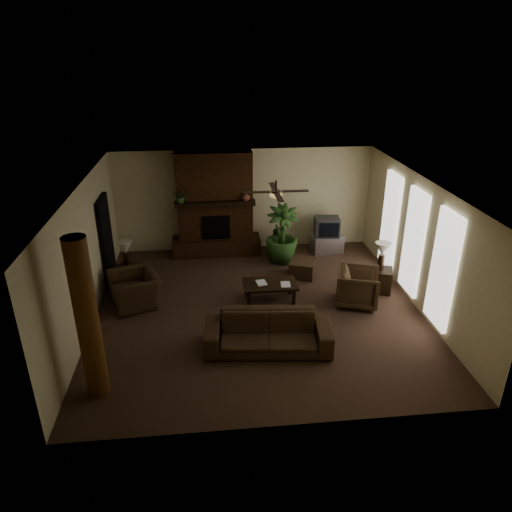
{
  "coord_description": "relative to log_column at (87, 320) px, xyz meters",
  "views": [
    {
      "loc": [
        -1.01,
        -8.95,
        5.35
      ],
      "look_at": [
        0.0,
        0.4,
        1.1
      ],
      "focal_mm": 33.23,
      "sensor_mm": 36.0,
      "label": 1
    }
  ],
  "objects": [
    {
      "name": "tv",
      "position": [
        5.16,
        5.26,
        -0.64
      ],
      "size": [
        0.69,
        0.58,
        0.52
      ],
      "color": "#343436",
      "rests_on": "tv_stand"
    },
    {
      "name": "tv_stand",
      "position": [
        5.2,
        5.31,
        -1.15
      ],
      "size": [
        0.91,
        0.61,
        0.5
      ],
      "primitive_type": "cube",
      "rotation": [
        0.0,
        0.0,
        0.13
      ],
      "color": "#B3B3B5",
      "rests_on": "ground"
    },
    {
      "name": "lamp_right",
      "position": [
        5.88,
        2.98,
        -0.4
      ],
      "size": [
        0.44,
        0.44,
        0.65
      ],
      "color": "#322216",
      "rests_on": "side_table_right"
    },
    {
      "name": "floor_plant",
      "position": [
        3.86,
        4.83,
        -0.97
      ],
      "size": [
        1.07,
        1.64,
        0.86
      ],
      "primitive_type": "imported",
      "rotation": [
        0.0,
        0.0,
        0.15
      ],
      "color": "#2D5120",
      "rests_on": "ground"
    },
    {
      "name": "side_table_left",
      "position": [
        -0.01,
        3.76,
        -1.12
      ],
      "size": [
        0.66,
        0.66,
        0.55
      ],
      "primitive_type": "cube",
      "rotation": [
        0.0,
        0.0,
        -0.42
      ],
      "color": "black",
      "rests_on": "ground"
    },
    {
      "name": "doorway",
      "position": [
        -0.49,
        4.2,
        -0.35
      ],
      "size": [
        0.1,
        1.0,
        2.1
      ],
      "primitive_type": "cube",
      "color": "black",
      "rests_on": "ground"
    },
    {
      "name": "book_b",
      "position": [
        3.49,
        2.65,
        -0.82
      ],
      "size": [
        0.21,
        0.04,
        0.29
      ],
      "primitive_type": "imported",
      "rotation": [
        0.0,
        0.0,
        -0.08
      ],
      "color": "#999999",
      "rests_on": "coffee_table"
    },
    {
      "name": "floor_vase",
      "position": [
        3.86,
        5.31,
        -0.97
      ],
      "size": [
        0.34,
        0.34,
        0.77
      ],
      "color": "black",
      "rests_on": "ground"
    },
    {
      "name": "coffee_table",
      "position": [
        3.26,
        2.77,
        -1.03
      ],
      "size": [
        1.2,
        0.7,
        0.43
      ],
      "color": "black",
      "rests_on": "ground"
    },
    {
      "name": "room_shell",
      "position": [
        2.95,
        2.4,
        0.0
      ],
      "size": [
        7.0,
        7.0,
        7.0
      ],
      "color": "#4B3325",
      "rests_on": "ground"
    },
    {
      "name": "ottoman",
      "position": [
        4.24,
        3.9,
        -1.2
      ],
      "size": [
        0.78,
        0.78,
        0.4
      ],
      "primitive_type": "cube",
      "rotation": [
        0.0,
        0.0,
        -0.37
      ],
      "color": "#402E1B",
      "rests_on": "ground"
    },
    {
      "name": "armchair_right",
      "position": [
        5.17,
        2.4,
        -0.95
      ],
      "size": [
        1.06,
        1.09,
        0.91
      ],
      "primitive_type": "imported",
      "rotation": [
        0.0,
        0.0,
        1.26
      ],
      "color": "#402E1B",
      "rests_on": "ground"
    },
    {
      "name": "fireplace",
      "position": [
        2.15,
        5.62,
        -0.24
      ],
      "size": [
        2.4,
        0.7,
        2.8
      ],
      "color": "#4F2B15",
      "rests_on": "ground"
    },
    {
      "name": "side_table_right",
      "position": [
        5.89,
        2.94,
        -1.12
      ],
      "size": [
        0.64,
        0.64,
        0.55
      ],
      "primitive_type": "cube",
      "rotation": [
        0.0,
        0.0,
        -0.34
      ],
      "color": "black",
      "rests_on": "ground"
    },
    {
      "name": "sofa",
      "position": [
        2.98,
        0.94,
        -0.93
      ],
      "size": [
        2.44,
        0.94,
        0.93
      ],
      "primitive_type": "imported",
      "rotation": [
        0.0,
        0.0,
        -0.1
      ],
      "color": "#402E1B",
      "rests_on": "ground"
    },
    {
      "name": "ceiling_fan",
      "position": [
        3.35,
        2.7,
        1.13
      ],
      "size": [
        1.35,
        1.35,
        0.37
      ],
      "color": "#322216",
      "rests_on": "ceiling"
    },
    {
      "name": "armchair_left",
      "position": [
        0.26,
        2.94,
        -0.92
      ],
      "size": [
        1.07,
        1.29,
        0.97
      ],
      "primitive_type": "imported",
      "rotation": [
        0.0,
        0.0,
        -1.21
      ],
      "color": "#402E1B",
      "rests_on": "ground"
    },
    {
      "name": "mantel_vase",
      "position": [
        2.96,
        5.33,
        0.27
      ],
      "size": [
        0.25,
        0.26,
        0.22
      ],
      "primitive_type": "imported",
      "rotation": [
        0.0,
        0.0,
        -0.14
      ],
      "color": "brown",
      "rests_on": "fireplace"
    },
    {
      "name": "windows",
      "position": [
        6.4,
        2.6,
        -0.05
      ],
      "size": [
        0.08,
        3.65,
        2.35
      ],
      "color": "white",
      "rests_on": "ground"
    },
    {
      "name": "mantel_plant",
      "position": [
        1.27,
        5.33,
        0.32
      ],
      "size": [
        0.42,
        0.46,
        0.33
      ],
      "primitive_type": "imported",
      "rotation": [
        0.0,
        0.0,
        0.11
      ],
      "color": "#2D5120",
      "rests_on": "fireplace"
    },
    {
      "name": "lamp_left",
      "position": [
        0.02,
        3.71,
        -0.4
      ],
      "size": [
        0.44,
        0.44,
        0.65
      ],
      "color": "#322216",
      "rests_on": "side_table_left"
    },
    {
      "name": "book_a",
      "position": [
        2.96,
        2.76,
        -0.83
      ],
      "size": [
        0.22,
        0.06,
        0.29
      ],
      "primitive_type": "imported",
      "rotation": [
        0.0,
        0.0,
        0.16
      ],
      "color": "#999999",
      "rests_on": "coffee_table"
    },
    {
      "name": "log_column",
      "position": [
        0.0,
        0.0,
        0.0
      ],
      "size": [
        0.36,
        0.36,
        2.8
      ],
      "primitive_type": "cylinder",
      "color": "brown",
      "rests_on": "ground"
    }
  ]
}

